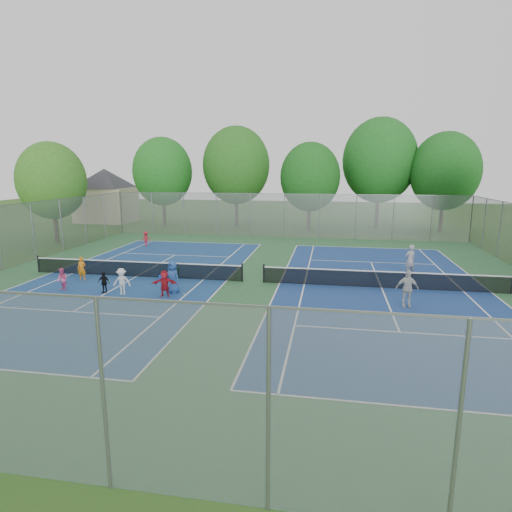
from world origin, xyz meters
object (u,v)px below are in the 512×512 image
(ball_crate, at_px, (163,277))
(ball_hopper, at_px, (175,272))
(instructor, at_px, (410,260))
(net_left, at_px, (136,269))
(net_right, at_px, (382,280))

(ball_crate, bearing_deg, ball_hopper, 54.33)
(ball_hopper, relative_size, instructor, 0.30)
(net_left, height_order, net_right, same)
(net_right, xyz_separation_m, instructor, (1.93, 3.17, 0.48))
(ball_hopper, xyz_separation_m, instructor, (13.63, 2.81, 0.65))
(net_left, height_order, ball_hopper, net_left)
(instructor, bearing_deg, ball_crate, -13.13)
(net_left, height_order, ball_crate, net_left)
(net_left, height_order, instructor, instructor)
(net_right, height_order, instructor, instructor)
(net_right, xyz_separation_m, ball_crate, (-12.22, -0.36, -0.32))
(net_right, bearing_deg, ball_hopper, 178.25)
(ball_crate, distance_m, instructor, 14.60)
(net_left, xyz_separation_m, ball_crate, (1.78, -0.36, -0.32))
(net_left, bearing_deg, ball_hopper, 8.86)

